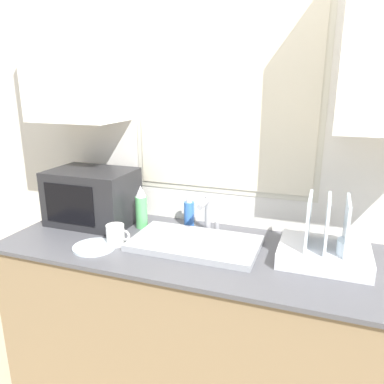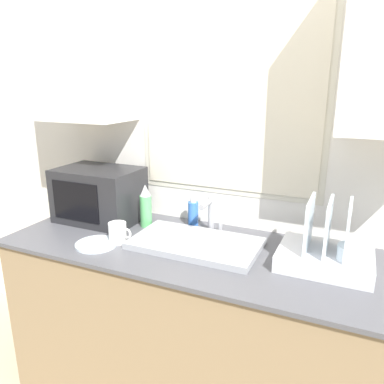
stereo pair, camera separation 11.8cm
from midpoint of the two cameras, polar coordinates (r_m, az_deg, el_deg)
name	(u,v)px [view 2 (the right image)]	position (r m, az deg, el deg)	size (l,w,h in m)	color
countertop	(201,330)	(2.01, 3.22, -20.33)	(1.93, 0.70, 0.91)	#8C7251
wall_back	(228,134)	(1.94, 7.20, 8.71)	(6.00, 0.38, 2.60)	silver
sink_basin	(195,243)	(1.79, 2.43, -7.85)	(0.60, 0.34, 0.03)	#9EA0A5
faucet	(211,213)	(1.91, 4.63, -3.19)	(0.08, 0.15, 0.19)	#99999E
microwave	(99,195)	(2.13, -12.43, -0.40)	(0.45, 0.32, 0.30)	#232326
dish_rack	(327,253)	(1.70, 21.84, -8.65)	(0.38, 0.30, 0.29)	silver
spray_bottle	(146,206)	(2.01, -5.41, -2.22)	(0.06, 0.06, 0.23)	#59B266
soap_bottle	(193,213)	(2.01, 1.86, -3.27)	(0.06, 0.06, 0.17)	blue
mug_near_sink	(118,233)	(1.84, -9.44, -6.16)	(0.12, 0.09, 0.10)	white
small_plate	(96,244)	(1.85, -12.59, -7.78)	(0.20, 0.20, 0.01)	silver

